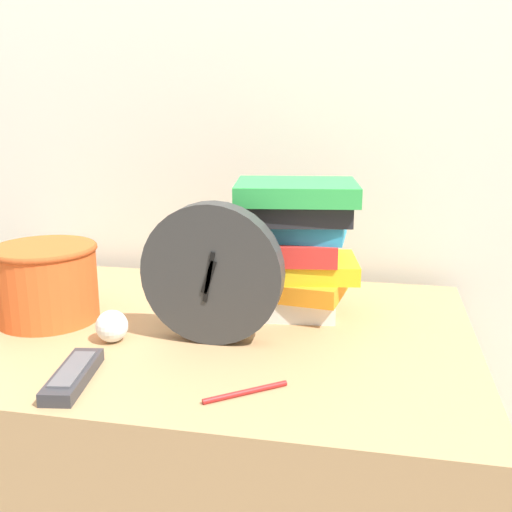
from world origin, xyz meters
TOP-DOWN VIEW (x-y plane):
  - wall_back at (0.00, 0.77)m, footprint 6.00×0.04m
  - desk at (0.00, 0.35)m, footprint 1.02×0.70m
  - desk_clock at (0.06, 0.29)m, footprint 0.24×0.05m
  - book_stack at (0.17, 0.46)m, footprint 0.26×0.21m
  - basket at (-0.28, 0.33)m, footprint 0.20×0.20m
  - tv_remote at (-0.11, 0.10)m, footprint 0.07×0.17m
  - crumpled_paper_ball at (-0.12, 0.25)m, footprint 0.06×0.06m
  - pen at (0.15, 0.11)m, footprint 0.11×0.09m

SIDE VIEW (x-z plane):
  - desk at x=0.00m, z-range 0.00..0.73m
  - pen at x=0.15m, z-range 0.73..0.74m
  - tv_remote at x=-0.11m, z-range 0.73..0.75m
  - crumpled_paper_ball at x=-0.12m, z-range 0.73..0.79m
  - basket at x=-0.28m, z-range 0.74..0.88m
  - desk_clock at x=0.06m, z-range 0.73..0.97m
  - book_stack at x=0.17m, z-range 0.74..1.00m
  - wall_back at x=0.00m, z-range 0.00..2.40m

